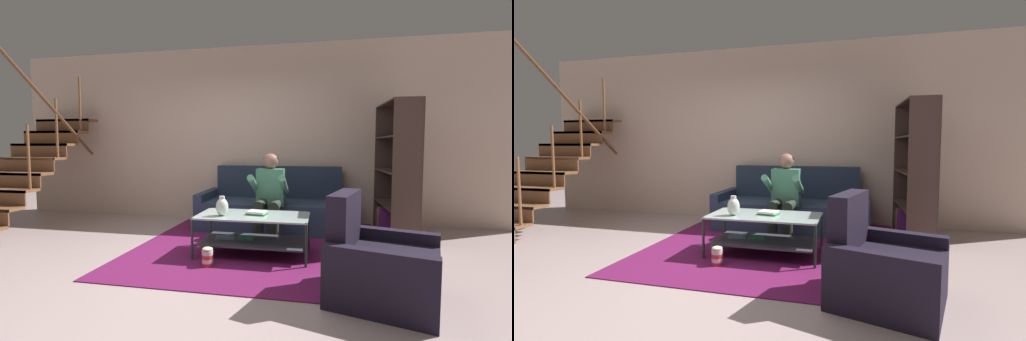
% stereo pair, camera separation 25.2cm
% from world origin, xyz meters
% --- Properties ---
extents(ground, '(16.80, 16.80, 0.00)m').
position_xyz_m(ground, '(0.00, 0.00, 0.00)').
color(ground, '#B09998').
extents(back_partition, '(8.40, 0.12, 2.90)m').
position_xyz_m(back_partition, '(0.00, 2.46, 1.45)').
color(back_partition, beige).
rests_on(back_partition, ground).
extents(staircase_run, '(1.05, 2.12, 2.64)m').
position_xyz_m(staircase_run, '(-3.19, 1.17, 0.98)').
color(staircase_run, brown).
rests_on(staircase_run, ground).
extents(couch, '(2.25, 0.94, 0.93)m').
position_xyz_m(couch, '(0.57, 1.90, 0.30)').
color(couch, '#28364F').
rests_on(couch, ground).
extents(person_seated_center, '(0.50, 0.58, 1.15)m').
position_xyz_m(person_seated_center, '(0.57, 1.34, 0.63)').
color(person_seated_center, '#242F26').
rests_on(person_seated_center, ground).
extents(coffee_table, '(1.27, 0.65, 0.47)m').
position_xyz_m(coffee_table, '(0.50, 0.55, 0.31)').
color(coffee_table, '#AABEBC').
rests_on(coffee_table, ground).
extents(area_rug, '(3.00, 3.29, 0.01)m').
position_xyz_m(area_rug, '(0.54, 1.10, 0.01)').
color(area_rug, '#631649').
rests_on(area_rug, ground).
extents(vase, '(0.14, 0.14, 0.22)m').
position_xyz_m(vase, '(0.18, 0.43, 0.57)').
color(vase, silver).
rests_on(vase, coffee_table).
extents(book_stack, '(0.25, 0.20, 0.04)m').
position_xyz_m(book_stack, '(0.55, 0.58, 0.49)').
color(book_stack, '#368946').
rests_on(book_stack, coffee_table).
extents(bookshelf, '(0.40, 1.12, 1.83)m').
position_xyz_m(bookshelf, '(2.29, 1.69, 0.79)').
color(bookshelf, '#423029').
rests_on(bookshelf, ground).
extents(armchair, '(1.00, 1.01, 0.87)m').
position_xyz_m(armchair, '(1.75, -0.34, 0.27)').
color(armchair, black).
rests_on(armchair, ground).
extents(popcorn_tub, '(0.12, 0.12, 0.21)m').
position_xyz_m(popcorn_tub, '(0.13, 0.09, 0.10)').
color(popcorn_tub, red).
rests_on(popcorn_tub, ground).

